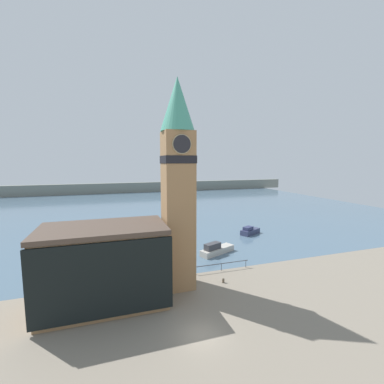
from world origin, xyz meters
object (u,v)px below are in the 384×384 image
Objects in this scene: pier_building at (105,265)px; boat_far at (250,231)px; clock_tower at (178,179)px; mooring_bollard_near at (223,280)px; boat_near at (216,250)px.

pier_building reaches higher than boat_far.
clock_tower reaches higher than mooring_bollard_near.
boat_near reaches higher than mooring_bollard_near.
mooring_bollard_near is at bearing -131.16° from boat_near.
boat_near is (9.00, 8.94, -12.74)m from clock_tower.
pier_building is at bearing -172.63° from boat_near.
clock_tower reaches higher than boat_near.
mooring_bollard_near is (-3.27, -9.93, -0.42)m from boat_near.
boat_near is at bearing -169.80° from boat_far.
pier_building is (-8.67, -1.38, -9.12)m from clock_tower.
clock_tower is 4.87× the size of boat_far.
boat_near reaches higher than boat_far.
clock_tower is 41.55× the size of mooring_bollard_near.
boat_far is at bearing 40.59° from clock_tower.
pier_building is 35.15m from boat_far.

